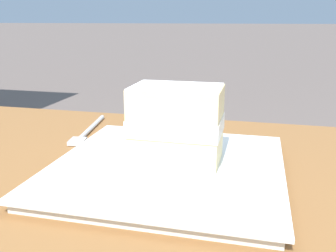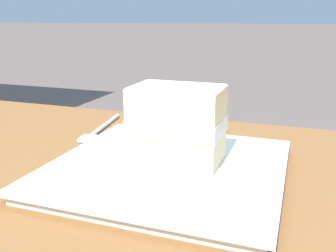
# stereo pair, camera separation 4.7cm
# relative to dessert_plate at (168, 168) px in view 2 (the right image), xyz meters

# --- Properties ---
(dessert_plate) EXTENTS (0.29, 0.29, 0.02)m
(dessert_plate) POSITION_rel_dessert_plate_xyz_m (0.00, 0.00, 0.00)
(dessert_plate) COLOR white
(dessert_plate) RESTS_ON patio_table
(cake_slice) EXTENTS (0.11, 0.08, 0.10)m
(cake_slice) POSITION_rel_dessert_plate_xyz_m (0.01, 0.01, 0.06)
(cake_slice) COLOR beige
(cake_slice) RESTS_ON dessert_plate
(dessert_fork) EXTENTS (0.04, 0.17, 0.01)m
(dessert_fork) POSITION_rel_dessert_plate_xyz_m (-0.18, 0.14, -0.00)
(dessert_fork) COLOR silver
(dessert_fork) RESTS_ON patio_table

